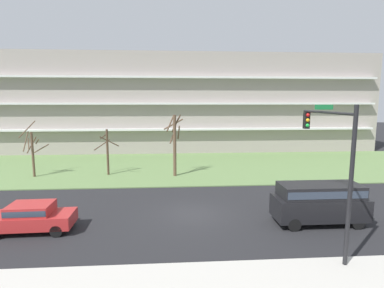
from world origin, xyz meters
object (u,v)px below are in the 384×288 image
at_px(tree_far_left, 33,150).
at_px(tree_center, 175,142).
at_px(tree_left, 107,151).
at_px(sedan_red_center_left, 31,216).
at_px(van_black_near_left, 319,200).
at_px(traffic_signal_mast, 333,154).

relative_size(tree_far_left, tree_center, 0.90).
relative_size(tree_left, sedan_red_center_left, 1.00).
bearing_deg(van_black_near_left, sedan_red_center_left, 179.79).
distance_m(tree_center, van_black_near_left, 14.47).
bearing_deg(traffic_signal_mast, tree_far_left, 142.57).
height_order(tree_far_left, tree_center, tree_center).
relative_size(van_black_near_left, traffic_signal_mast, 0.75).
bearing_deg(tree_center, tree_left, 173.13).
bearing_deg(tree_far_left, tree_left, 1.56).
relative_size(tree_left, van_black_near_left, 0.85).
distance_m(tree_far_left, van_black_near_left, 24.70).
relative_size(tree_center, traffic_signal_mast, 0.84).
relative_size(tree_far_left, traffic_signal_mast, 0.76).
bearing_deg(tree_left, van_black_near_left, -40.74).
bearing_deg(tree_left, traffic_signal_mast, -49.36).
height_order(tree_left, van_black_near_left, tree_left).
bearing_deg(tree_left, sedan_red_center_left, -96.80).
xyz_separation_m(sedan_red_center_left, traffic_signal_mast, (14.94, -3.11, 3.79)).
xyz_separation_m(tree_left, sedan_red_center_left, (-1.50, -12.55, -1.54)).
xyz_separation_m(tree_far_left, tree_center, (13.18, -0.59, 0.75)).
distance_m(van_black_near_left, traffic_signal_mast, 4.65).
height_order(tree_far_left, tree_left, tree_far_left).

